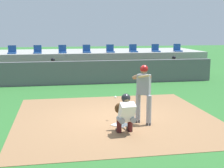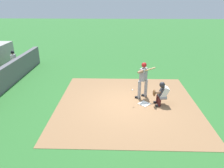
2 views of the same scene
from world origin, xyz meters
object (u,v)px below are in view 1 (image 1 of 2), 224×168
at_px(stadium_seat_5, 110,50).
at_px(stadium_seat_3, 62,51).
at_px(catcher_crouched, 125,112).
at_px(stadium_seat_4, 87,50).
at_px(home_plate, 121,125).
at_px(stadium_seat_2, 38,51).
at_px(stadium_seat_6, 133,50).
at_px(stadium_seat_8, 178,49).
at_px(dugout_player_1, 53,70).
at_px(batter_at_plate, 143,91).
at_px(dugout_player_2, 174,67).
at_px(stadium_seat_7, 156,50).
at_px(stadium_seat_1, 12,51).

bearing_deg(stadium_seat_5, stadium_seat_3, 180.00).
height_order(catcher_crouched, stadium_seat_4, stadium_seat_4).
bearing_deg(stadium_seat_3, home_plate, -81.92).
distance_m(stadium_seat_2, stadium_seat_6, 5.78).
bearing_deg(stadium_seat_8, dugout_player_1, -165.35).
xyz_separation_m(stadium_seat_4, stadium_seat_5, (1.44, 0.00, 0.00)).
height_order(batter_at_plate, dugout_player_1, batter_at_plate).
bearing_deg(stadium_seat_2, home_plate, -74.16).
relative_size(catcher_crouched, stadium_seat_8, 3.52).
bearing_deg(stadium_seat_2, catcher_crouched, -75.28).
height_order(stadium_seat_4, stadium_seat_5, same).
xyz_separation_m(home_plate, dugout_player_1, (-2.00, 8.14, 0.65)).
xyz_separation_m(catcher_crouched, stadium_seat_6, (2.91, 10.91, 0.93)).
relative_size(dugout_player_2, stadium_seat_8, 2.71).
xyz_separation_m(catcher_crouched, dugout_player_1, (-1.98, 8.87, 0.07)).
distance_m(stadium_seat_7, stadium_seat_8, 1.44).
bearing_deg(stadium_seat_2, dugout_player_1, -66.50).
xyz_separation_m(stadium_seat_1, stadium_seat_3, (2.89, 0.00, 0.00)).
height_order(stadium_seat_3, stadium_seat_4, same).
bearing_deg(stadium_seat_4, stadium_seat_6, 0.00).
bearing_deg(stadium_seat_7, stadium_seat_6, 180.00).
height_order(home_plate, catcher_crouched, catcher_crouched).
bearing_deg(dugout_player_2, stadium_seat_5, 148.86).
distance_m(stadium_seat_5, stadium_seat_7, 2.89).
bearing_deg(stadium_seat_7, stadium_seat_8, 0.00).
bearing_deg(dugout_player_1, stadium_seat_7, 17.80).
height_order(home_plate, stadium_seat_1, stadium_seat_1).
relative_size(home_plate, stadium_seat_2, 0.92).
relative_size(batter_at_plate, dugout_player_2, 1.39).
distance_m(catcher_crouched, dugout_player_1, 9.09).
distance_m(stadium_seat_1, stadium_seat_2, 1.44).
distance_m(batter_at_plate, stadium_seat_1, 11.33).
height_order(catcher_crouched, stadium_seat_5, stadium_seat_5).
relative_size(catcher_crouched, stadium_seat_6, 3.52).
bearing_deg(home_plate, batter_at_plate, 3.02).
height_order(batter_at_plate, stadium_seat_4, stadium_seat_4).
height_order(dugout_player_2, stadium_seat_3, stadium_seat_3).
distance_m(stadium_seat_4, stadium_seat_5, 1.44).
bearing_deg(dugout_player_2, home_plate, -120.58).
bearing_deg(home_plate, stadium_seat_3, 98.08).
relative_size(dugout_player_1, stadium_seat_7, 2.71).
xyz_separation_m(dugout_player_1, stadium_seat_5, (3.45, 2.03, 0.86)).
bearing_deg(catcher_crouched, batter_at_plate, 46.81).
height_order(dugout_player_1, dugout_player_2, same).
height_order(catcher_crouched, stadium_seat_1, stadium_seat_1).
xyz_separation_m(stadium_seat_1, stadium_seat_6, (7.22, 0.00, 0.00)).
bearing_deg(stadium_seat_4, batter_at_plate, -86.09).
distance_m(stadium_seat_2, stadium_seat_3, 1.44).
bearing_deg(batter_at_plate, dugout_player_2, 63.06).
bearing_deg(stadium_seat_6, stadium_seat_4, 180.00).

